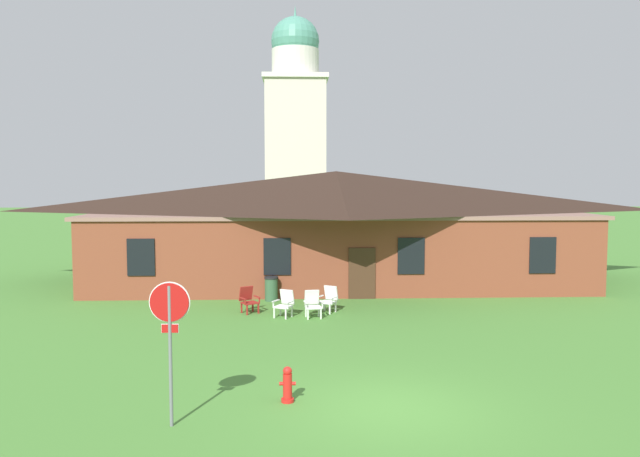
% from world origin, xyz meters
% --- Properties ---
extents(ground_plane, '(200.00, 200.00, 0.00)m').
position_xyz_m(ground_plane, '(0.00, 0.00, 0.00)').
color(ground_plane, '#477F33').
extents(brick_building, '(22.70, 10.40, 5.27)m').
position_xyz_m(brick_building, '(0.00, 17.41, 2.68)').
color(brick_building, brown).
rests_on(brick_building, ground).
extents(dome_tower, '(5.18, 5.18, 18.86)m').
position_xyz_m(dome_tower, '(-1.92, 38.77, 8.61)').
color(dome_tower, beige).
rests_on(dome_tower, ground).
extents(stop_sign, '(0.81, 0.07, 2.88)m').
position_xyz_m(stop_sign, '(-4.46, -0.75, 2.05)').
color(stop_sign, slate).
rests_on(stop_sign, ground).
extents(lawn_chair_by_porch, '(0.84, 0.86, 0.96)m').
position_xyz_m(lawn_chair_by_porch, '(-3.72, 9.87, 0.50)').
color(lawn_chair_by_porch, maroon).
rests_on(lawn_chair_by_porch, ground).
extents(lawn_chair_near_door, '(0.82, 0.85, 0.96)m').
position_xyz_m(lawn_chair_near_door, '(-2.38, 9.12, 0.50)').
color(lawn_chair_near_door, silver).
rests_on(lawn_chair_near_door, ground).
extents(lawn_chair_left_end, '(0.70, 0.74, 0.96)m').
position_xyz_m(lawn_chair_left_end, '(-1.39, 8.99, 0.50)').
color(lawn_chair_left_end, silver).
rests_on(lawn_chair_left_end, ground).
extents(lawn_chair_middle, '(0.84, 0.86, 0.96)m').
position_xyz_m(lawn_chair_middle, '(-0.77, 9.87, 0.50)').
color(lawn_chair_middle, white).
rests_on(lawn_chair_middle, ground).
extents(fire_hydrant, '(0.36, 0.28, 0.79)m').
position_xyz_m(fire_hydrant, '(-2.19, 0.51, 0.38)').
color(fire_hydrant, red).
rests_on(fire_hydrant, ground).
extents(trash_bin, '(0.56, 0.56, 0.98)m').
position_xyz_m(trash_bin, '(-2.96, 12.11, 0.50)').
color(trash_bin, '#335638').
rests_on(trash_bin, ground).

